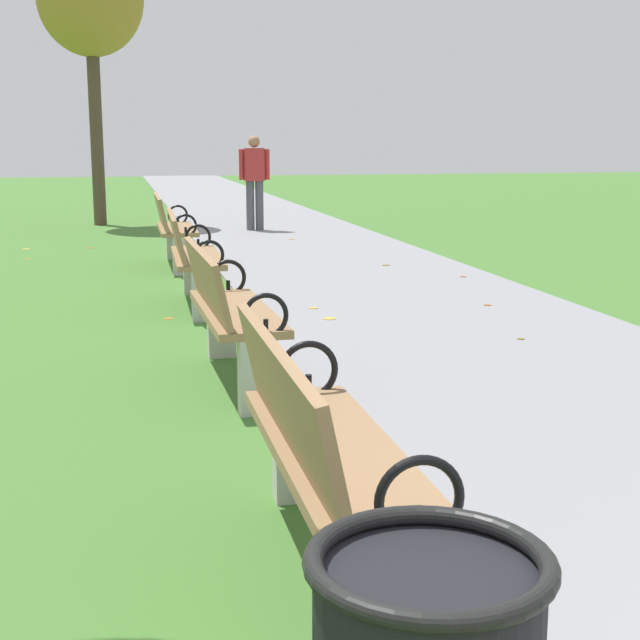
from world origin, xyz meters
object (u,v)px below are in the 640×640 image
object	(u,v)px
park_bench_2	(322,451)
park_bench_3	(228,311)
tree_2	(90,0)
park_bench_5	(173,228)
park_bench_4	(192,257)
pedestrian_walking	(255,178)

from	to	relation	value
park_bench_2	park_bench_3	xyz separation A→B (m)	(0.00, 2.81, 0.00)
park_bench_3	tree_2	world-z (taller)	tree_2
park_bench_2	park_bench_5	bearing A→B (deg)	90.00
park_bench_3	park_bench_4	world-z (taller)	same
park_bench_2	tree_2	world-z (taller)	tree_2
park_bench_2	pedestrian_walking	distance (m)	12.93
tree_2	pedestrian_walking	world-z (taller)	tree_2
park_bench_2	pedestrian_walking	world-z (taller)	pedestrian_walking
park_bench_3	tree_2	distance (m)	12.34
park_bench_3	park_bench_4	bearing A→B (deg)	90.00
park_bench_5	park_bench_4	bearing A→B (deg)	-90.00
park_bench_4	park_bench_5	bearing A→B (deg)	90.00
park_bench_4	park_bench_2	bearing A→B (deg)	-90.00
park_bench_4	tree_2	size ratio (longest dim) A/B	0.31
park_bench_4	pedestrian_walking	distance (m)	7.33
park_bench_5	pedestrian_walking	bearing A→B (deg)	68.45
park_bench_3	park_bench_4	size ratio (longest dim) A/B	1.00
park_bench_3	pedestrian_walking	world-z (taller)	pedestrian_walking
park_bench_3	park_bench_5	bearing A→B (deg)	90.00
park_bench_5	park_bench_3	bearing A→B (deg)	-90.00
park_bench_3	pedestrian_walking	size ratio (longest dim) A/B	0.99
park_bench_5	tree_2	size ratio (longest dim) A/B	0.31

